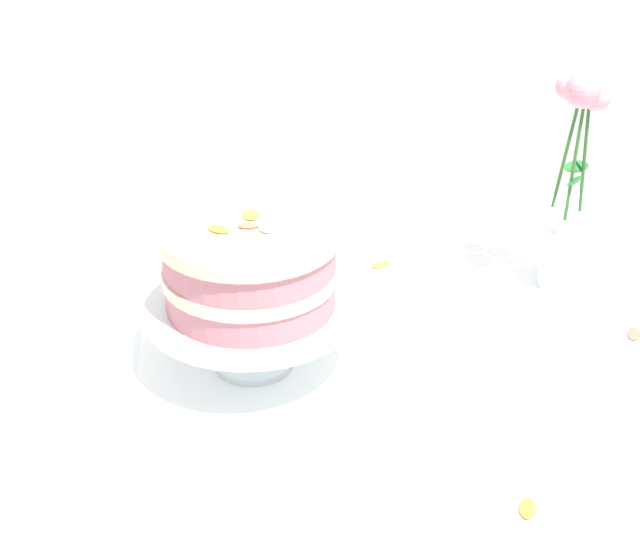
# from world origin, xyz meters

# --- Properties ---
(dining_table) EXTENTS (1.40, 1.00, 0.74)m
(dining_table) POSITION_xyz_m (0.00, -0.02, 0.65)
(dining_table) COLOR white
(dining_table) RESTS_ON ground
(linen_napkin) EXTENTS (0.33, 0.33, 0.00)m
(linen_napkin) POSITION_xyz_m (-0.16, -0.02, 0.74)
(linen_napkin) COLOR white
(linen_napkin) RESTS_ON dining_table
(cake_stand) EXTENTS (0.29, 0.29, 0.10)m
(cake_stand) POSITION_xyz_m (-0.16, -0.02, 0.82)
(cake_stand) COLOR silver
(cake_stand) RESTS_ON linen_napkin
(layer_cake) EXTENTS (0.24, 0.24, 0.12)m
(layer_cake) POSITION_xyz_m (-0.16, -0.02, 0.90)
(layer_cake) COLOR #CC7A84
(layer_cake) RESTS_ON cake_stand
(flower_vase) EXTENTS (0.09, 0.10, 0.35)m
(flower_vase) POSITION_xyz_m (0.35, 0.14, 0.87)
(flower_vase) COLOR silver
(flower_vase) RESTS_ON dining_table
(loose_petal_0) EXTENTS (0.04, 0.04, 0.00)m
(loose_petal_0) POSITION_xyz_m (0.40, -0.02, 0.74)
(loose_petal_0) COLOR #E56B51
(loose_petal_0) RESTS_ON dining_table
(loose_petal_1) EXTENTS (0.04, 0.03, 0.00)m
(loose_petal_1) POSITION_xyz_m (0.08, 0.25, 0.74)
(loose_petal_1) COLOR orange
(loose_petal_1) RESTS_ON dining_table
(loose_petal_2) EXTENTS (0.03, 0.04, 0.01)m
(loose_petal_2) POSITION_xyz_m (0.12, -0.35, 0.74)
(loose_petal_2) COLOR orange
(loose_petal_2) RESTS_ON dining_table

